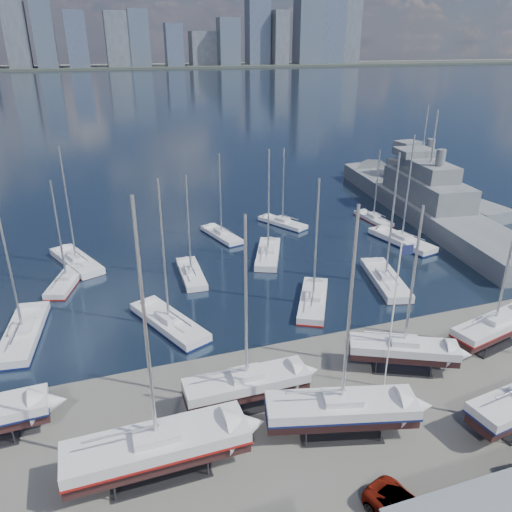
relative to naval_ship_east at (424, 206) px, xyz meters
name	(u,v)px	position (x,y,z in m)	size (l,w,h in m)	color
ground	(363,402)	(-32.84, -37.87, -1.67)	(1400.00, 1400.00, 0.00)	#605E59
water	(111,88)	(-32.84, 272.13, -1.82)	(1400.00, 600.00, 0.40)	#1B273E
far_shore	(95,68)	(-32.84, 532.13, -0.57)	(1400.00, 80.00, 2.20)	#2D332D
skyline	(83,29)	(-40.67, 525.89, 37.42)	(639.14, 43.80, 107.69)	#475166
sailboat_cradle_1	(157,447)	(-49.20, -39.81, 0.56)	(12.02, 3.56, 19.09)	#2D2D33
sailboat_cradle_2	(247,384)	(-41.70, -35.24, 0.39)	(9.69, 2.74, 15.82)	#2D2D33
sailboat_cradle_3	(341,409)	(-36.19, -40.26, 0.47)	(11.27, 5.68, 17.43)	#2D2D33
sailboat_cradle_4	(403,349)	(-27.51, -35.04, 0.35)	(9.29, 6.27, 14.93)	#2D2D33
sailboat_cradle_6	(494,327)	(-17.39, -34.54, 0.36)	(9.70, 4.62, 15.18)	#2D2D33
sailboat_moored_0	(24,335)	(-59.16, -19.13, -1.36)	(4.42, 11.32, 16.48)	black
sailboat_moored_1	(67,282)	(-55.36, -8.06, -1.37)	(5.04, 9.08, 13.08)	black
sailboat_moored_2	(77,262)	(-54.25, -2.61, -1.35)	(6.72, 10.87, 15.91)	black
sailboat_moored_3	(169,324)	(-45.52, -21.50, -1.37)	(6.86, 10.96, 15.90)	black
sailboat_moored_4	(191,275)	(-41.05, -10.85, -1.35)	(2.76, 8.86, 13.26)	black
sailboat_moored_5	(221,236)	(-34.14, 0.83, -1.37)	(4.52, 8.95, 12.88)	black
sailboat_moored_6	(313,302)	(-29.89, -21.87, -1.37)	(7.09, 9.93, 14.67)	black
sailboat_moored_7	(268,255)	(-30.16, -8.19, -1.35)	(6.54, 10.22, 15.00)	black
sailboat_moored_8	(282,223)	(-23.74, 2.98, -1.36)	(6.02, 8.52, 12.56)	black
sailboat_moored_9	(385,281)	(-19.67, -19.92, -1.35)	(5.48, 11.17, 16.25)	black
sailboat_moored_10	(401,242)	(-10.57, -9.62, -1.37)	(5.15, 11.04, 15.93)	black
sailboat_moored_11	(373,219)	(-9.26, 0.21, -1.36)	(2.82, 8.10, 11.89)	black
naval_ship_east	(424,206)	(0.00, 0.00, 0.00)	(15.43, 53.28, 18.74)	slate
naval_ship_west	(417,186)	(6.46, 11.07, 0.00)	(9.51, 38.84, 17.46)	slate
flagpole	(395,307)	(-30.10, -36.65, 5.78)	(1.13, 0.12, 12.84)	white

